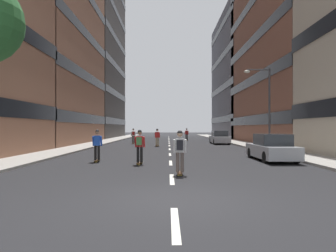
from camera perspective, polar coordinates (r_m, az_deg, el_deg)
name	(u,v)px	position (r m, az deg, el deg)	size (l,w,h in m)	color
ground_plane	(168,144)	(34.30, -0.02, -3.44)	(158.23, 158.23, 0.00)	black
sidewalk_left	(102,142)	(38.46, -12.49, -2.99)	(2.56, 72.52, 0.14)	#9E9991
sidewalk_right	(233,142)	(38.52, 12.38, -2.99)	(2.56, 72.52, 0.14)	#9E9991
lane_markings	(168,143)	(35.93, -0.03, -3.29)	(0.16, 62.20, 0.01)	silver
building_left_far	(68,43)	(59.98, -18.63, 14.89)	(17.82, 20.73, 34.97)	#4C4744
building_right_mid	(326,25)	(40.87, 28.01, 16.62)	(17.82, 22.60, 27.32)	brown
building_right_far	(267,77)	(58.75, 18.38, 8.96)	(17.82, 22.04, 22.43)	slate
parked_car_near	(218,138)	(34.83, 9.56, -2.24)	(1.82, 4.40, 1.52)	#B2B7BF
parked_car_mid	(270,148)	(18.08, 18.95, -4.04)	(1.82, 4.40, 1.52)	#B2B7BF
streetlamp_right	(263,100)	(25.26, 17.78, 4.83)	(2.13, 0.30, 6.50)	#3F3F44
skater_0	(185,134)	(42.79, 3.33, -1.46)	(0.54, 0.91, 1.78)	brown
skater_1	(96,144)	(16.92, -13.66, -3.34)	(0.54, 0.91, 1.78)	brown
skater_2	(132,135)	(35.06, -6.91, -1.71)	(0.57, 0.92, 1.78)	brown
skater_3	(179,149)	(11.94, 2.03, -4.49)	(0.54, 0.91, 1.78)	brown
skater_4	(138,145)	(15.33, -5.71, -3.55)	(0.55, 0.91, 1.78)	brown
skater_5	(156,137)	(29.84, -2.33, -2.02)	(0.57, 0.92, 1.78)	brown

